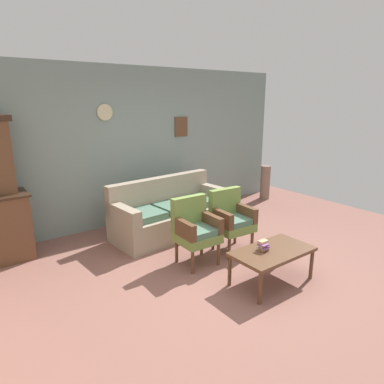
% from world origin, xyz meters
% --- Properties ---
extents(ground_plane, '(7.68, 7.68, 0.00)m').
position_xyz_m(ground_plane, '(0.00, 0.00, 0.00)').
color(ground_plane, '#84564C').
extents(wall_back_with_decor, '(6.40, 0.09, 2.70)m').
position_xyz_m(wall_back_with_decor, '(0.00, 2.63, 1.35)').
color(wall_back_with_decor, gray).
rests_on(wall_back_with_decor, ground).
extents(floral_couch, '(2.04, 0.95, 0.90)m').
position_xyz_m(floral_couch, '(0.07, 1.70, 0.33)').
color(floral_couch, gray).
rests_on(floral_couch, ground).
extents(armchair_near_cabinet, '(0.54, 0.51, 0.90)m').
position_xyz_m(armchair_near_cabinet, '(-0.26, 0.61, 0.50)').
color(armchair_near_cabinet, olive).
rests_on(armchair_near_cabinet, ground).
extents(armchair_near_couch_end, '(0.55, 0.52, 0.90)m').
position_xyz_m(armchair_near_couch_end, '(0.40, 0.62, 0.50)').
color(armchair_near_couch_end, olive).
rests_on(armchair_near_couch_end, ground).
extents(coffee_table, '(1.00, 0.56, 0.42)m').
position_xyz_m(coffee_table, '(0.16, -0.36, 0.38)').
color(coffee_table, brown).
rests_on(coffee_table, ground).
extents(book_stack_on_table, '(0.13, 0.12, 0.12)m').
position_xyz_m(book_stack_on_table, '(0.07, -0.29, 0.48)').
color(book_stack_on_table, '#975547').
rests_on(book_stack_on_table, coffee_table).
extents(floor_vase_by_wall, '(0.21, 0.21, 0.74)m').
position_xyz_m(floor_vase_by_wall, '(2.85, 2.15, 0.37)').
color(floor_vase_by_wall, '#7C6052').
rests_on(floor_vase_by_wall, ground).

